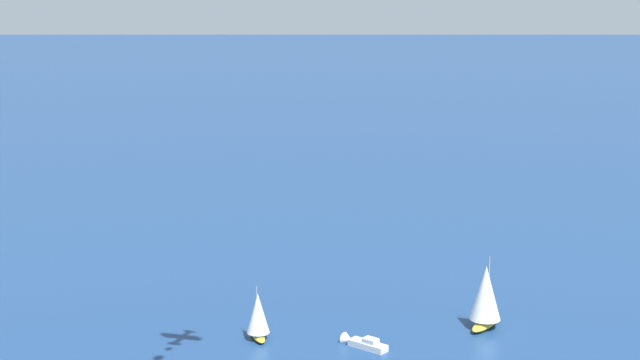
{
  "coord_description": "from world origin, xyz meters",
  "views": [
    {
      "loc": [
        125.31,
        -33.4,
        61.89
      ],
      "look_at": [
        0.0,
        0.0,
        34.62
      ],
      "focal_mm": 55.59,
      "sensor_mm": 36.0,
      "label": 1
    }
  ],
  "objects": [
    {
      "name": "sailboat_ahead",
      "position": [
        -28.1,
        37.77,
        5.87
      ],
      "size": [
        8.74,
        9.29,
        12.87
      ],
      "color": "gold",
      "rests_on": "ground_plane"
    },
    {
      "name": "motorboat_far_port",
      "position": [
        -24.99,
        14.03,
        0.67
      ],
      "size": [
        8.27,
        6.81,
        2.49
      ],
      "color": "white",
      "rests_on": "ground_plane"
    },
    {
      "name": "sailboat_mid_cluster",
      "position": [
        -33.11,
        -2.19,
        4.23
      ],
      "size": [
        7.2,
        3.99,
        9.26
      ],
      "color": "gold",
      "rests_on": "ground_plane"
    }
  ]
}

